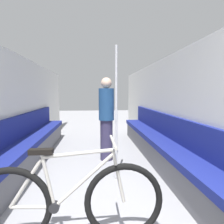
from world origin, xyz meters
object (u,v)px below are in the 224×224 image
Objects in this scene: bench_seat_row_right at (161,147)px; bicycle at (68,202)px; passenger_standing at (106,118)px; grab_pole_near at (116,115)px; bench_seat_row_left at (25,151)px.

bicycle is at bearing -128.48° from bench_seat_row_right.
grab_pole_near is at bearing 76.54° from passenger_standing.
passenger_standing reaches higher than bench_seat_row_right.
bench_seat_row_right is 3.19× the size of passenger_standing.
passenger_standing is (1.47, 0.33, 0.53)m from bench_seat_row_left.
bench_seat_row_right is at bearing 30.74° from grab_pole_near.
passenger_standing is (-1.02, 0.33, 0.53)m from bench_seat_row_right.
grab_pole_near is (1.57, -0.55, 0.68)m from bench_seat_row_left.
bench_seat_row_left is at bearing 137.35° from bicycle.
grab_pole_near is (0.57, 1.33, 0.62)m from bicycle.
bench_seat_row_right and bicycle have the same top height.
bench_seat_row_left is 3.19× the size of passenger_standing.
bench_seat_row_right is (2.49, 0.00, 0.00)m from bench_seat_row_left.
bicycle is (1.00, -1.87, 0.06)m from bench_seat_row_left.
bench_seat_row_right is at bearing 142.21° from passenger_standing.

